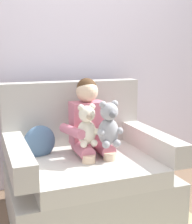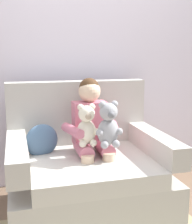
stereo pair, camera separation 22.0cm
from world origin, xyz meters
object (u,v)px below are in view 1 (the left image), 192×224
at_px(plush_cream, 87,126).
at_px(throw_pillow, 39,142).
at_px(armchair, 86,173).
at_px(seated_child, 90,127).
at_px(plush_grey, 109,125).

distance_m(plush_cream, throw_pillow, 0.41).
height_order(armchair, plush_cream, armchair).
bearing_deg(plush_cream, seated_child, 55.15).
xyz_separation_m(plush_cream, throw_pillow, (-0.30, 0.22, -0.15)).
height_order(plush_grey, plush_cream, plush_grey).
bearing_deg(seated_child, plush_grey, -75.41).
bearing_deg(throw_pillow, plush_cream, -36.34).
bearing_deg(plush_cream, throw_pillow, 138.01).
relative_size(plush_cream, throw_pillow, 1.17).
distance_m(armchair, plush_cream, 0.41).
bearing_deg(armchair, seated_child, 32.31).
xyz_separation_m(armchair, plush_grey, (0.12, -0.16, 0.41)).
bearing_deg(plush_grey, plush_cream, 157.16).
relative_size(armchair, plush_grey, 3.55).
relative_size(plush_grey, plush_cream, 1.08).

